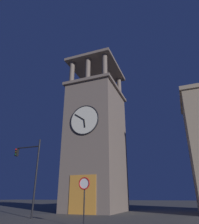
# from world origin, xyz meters

# --- Properties ---
(ground_plane) EXTENTS (200.00, 200.00, 0.00)m
(ground_plane) POSITION_xyz_m (0.00, 0.00, 0.00)
(ground_plane) COLOR #56544F
(clocktower) EXTENTS (6.81, 8.70, 22.84)m
(clocktower) POSITION_xyz_m (1.66, -2.07, 8.68)
(clocktower) COLOR #75665B
(clocktower) RESTS_ON ground_plane
(traffic_signal_near) EXTENTS (2.83, 0.41, 6.93)m
(traffic_signal_near) POSITION_xyz_m (4.59, 7.38, 4.38)
(traffic_signal_near) COLOR black
(traffic_signal_near) RESTS_ON ground_plane
(no_horn_sign) EXTENTS (0.78, 0.14, 2.91)m
(no_horn_sign) POSITION_xyz_m (-2.83, 11.05, 2.29)
(no_horn_sign) COLOR black
(no_horn_sign) RESTS_ON ground_plane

